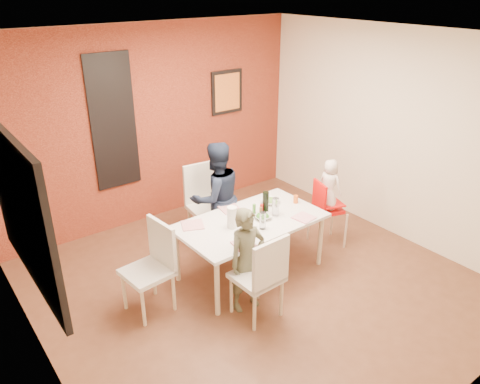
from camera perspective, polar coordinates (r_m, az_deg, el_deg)
ground at (r=5.47m, az=1.93°, el=-11.12°), size 4.50×4.50×0.00m
ceiling at (r=4.46m, az=2.45°, el=18.28°), size 4.50×4.50×0.02m
wall_back at (r=6.60m, az=-10.38°, el=8.04°), size 4.50×0.02×2.70m
wall_front at (r=3.57m, az=25.92°, el=-9.32°), size 4.50×0.02×2.70m
wall_left at (r=3.93m, az=-24.37°, el=-5.77°), size 0.02×4.50×2.70m
wall_right at (r=6.39m, az=18.14°, el=6.65°), size 0.02×4.50×2.70m
brick_accent_wall at (r=6.58m, az=-10.30°, el=8.00°), size 4.50×0.02×2.70m
picture_window_frame at (r=4.02m, az=-25.16°, el=-1.98°), size 0.05×1.70×1.30m
picture_window_pane at (r=4.03m, az=-24.96°, el=-1.93°), size 0.02×1.55×1.15m
glassblock_strip at (r=6.29m, az=-15.21°, el=8.19°), size 0.55×0.03×1.70m
glassblock_surround at (r=6.29m, az=-15.20°, el=8.18°), size 0.60×0.03×1.76m
art_print_frame at (r=7.09m, az=-1.62°, el=12.09°), size 0.54×0.03×0.64m
art_print_canvas at (r=7.08m, az=-1.54°, el=12.07°), size 0.44×0.01×0.54m
dining_table at (r=5.33m, az=1.32°, el=-4.02°), size 1.69×0.96×0.70m
chair_near at (r=4.68m, az=2.76°, el=-9.95°), size 0.46×0.46×0.96m
chair_far at (r=6.04m, az=-4.15°, el=-0.95°), size 0.54×0.54×1.05m
chair_left at (r=4.92m, az=-10.50°, el=-8.43°), size 0.49×0.49×0.97m
high_chair at (r=6.04m, az=10.42°, el=-1.85°), size 0.47×0.47×0.89m
child_near at (r=4.82m, az=0.85°, el=-8.29°), size 0.43×0.30×1.15m
child_far at (r=5.79m, az=-2.90°, el=-0.69°), size 0.74×0.59×1.44m
toddler at (r=5.92m, az=10.87°, el=0.90°), size 0.26×0.35×0.65m
plate_near_left at (r=4.83m, az=0.47°, el=-6.40°), size 0.25×0.25×0.01m
plate_far_mid at (r=5.55m, az=-1.21°, el=-2.04°), size 0.26×0.26×0.01m
plate_near_right at (r=5.39m, az=7.80°, el=-3.10°), size 0.25×0.25×0.01m
plate_far_left at (r=5.21m, az=-5.80°, el=-4.02°), size 0.31×0.31×0.01m
salad_bowl_a at (r=5.33m, az=2.76°, el=-3.03°), size 0.24×0.24×0.05m
salad_bowl_b at (r=5.69m, az=3.72°, el=-1.13°), size 0.24×0.24×0.05m
wine_bottle at (r=5.38m, az=3.14°, el=-1.36°), size 0.07×0.07×0.28m
wine_glass_a at (r=5.09m, az=2.79°, el=-3.50°), size 0.07×0.07×0.20m
wine_glass_b at (r=5.36m, az=4.34°, el=-1.83°), size 0.08×0.08×0.22m
paper_towel_roll at (r=5.10m, az=-0.99°, el=-3.09°), size 0.11×0.11×0.24m
condiment_red at (r=5.38m, az=2.62°, el=-2.18°), size 0.04×0.04×0.14m
condiment_green at (r=5.35m, az=1.73°, el=-2.24°), size 0.04×0.04×0.15m
condiment_brown at (r=5.34m, az=2.54°, el=-2.49°), size 0.03×0.03×0.13m
sippy_cup at (r=5.72m, az=6.80°, el=-0.88°), size 0.06×0.06×0.10m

